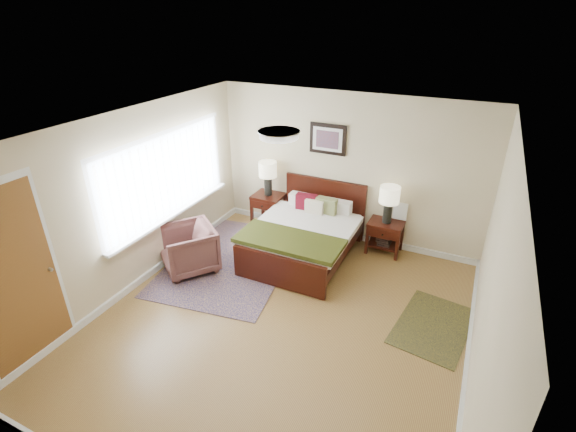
% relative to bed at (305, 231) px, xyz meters
% --- Properties ---
extents(floor, '(5.00, 5.00, 0.00)m').
position_rel_bed_xyz_m(floor, '(0.35, -1.58, -0.47)').
color(floor, olive).
rests_on(floor, ground).
extents(back_wall, '(4.50, 0.04, 2.50)m').
position_rel_bed_xyz_m(back_wall, '(0.35, 0.92, 0.78)').
color(back_wall, beige).
rests_on(back_wall, ground).
extents(front_wall, '(4.50, 0.04, 2.50)m').
position_rel_bed_xyz_m(front_wall, '(0.35, -4.08, 0.78)').
color(front_wall, beige).
rests_on(front_wall, ground).
extents(left_wall, '(0.04, 5.00, 2.50)m').
position_rel_bed_xyz_m(left_wall, '(-1.90, -1.58, 0.78)').
color(left_wall, beige).
rests_on(left_wall, ground).
extents(right_wall, '(0.04, 5.00, 2.50)m').
position_rel_bed_xyz_m(right_wall, '(2.60, -1.58, 0.78)').
color(right_wall, beige).
rests_on(right_wall, ground).
extents(ceiling, '(4.50, 5.00, 0.02)m').
position_rel_bed_xyz_m(ceiling, '(0.35, -1.58, 2.03)').
color(ceiling, white).
rests_on(ceiling, back_wall).
extents(window, '(0.11, 2.72, 1.32)m').
position_rel_bed_xyz_m(window, '(-1.85, -0.88, 0.91)').
color(window, silver).
rests_on(window, left_wall).
extents(door, '(0.06, 1.00, 2.18)m').
position_rel_bed_xyz_m(door, '(-1.88, -3.33, 0.60)').
color(door, silver).
rests_on(door, ground).
extents(ceil_fixture, '(0.44, 0.44, 0.08)m').
position_rel_bed_xyz_m(ceil_fixture, '(0.35, -1.58, 2.00)').
color(ceil_fixture, white).
rests_on(ceil_fixture, ceiling).
extents(bed, '(1.57, 1.88, 1.01)m').
position_rel_bed_xyz_m(bed, '(0.00, 0.00, 0.00)').
color(bed, '#361208').
rests_on(bed, ground).
extents(wall_art, '(0.62, 0.05, 0.50)m').
position_rel_bed_xyz_m(wall_art, '(0.00, 0.89, 1.25)').
color(wall_art, black).
rests_on(wall_art, back_wall).
extents(nightstand_left, '(0.53, 0.47, 0.63)m').
position_rel_bed_xyz_m(nightstand_left, '(-1.01, 0.67, 0.03)').
color(nightstand_left, '#361208').
rests_on(nightstand_left, ground).
extents(nightstand_right, '(0.55, 0.41, 0.54)m').
position_rel_bed_xyz_m(nightstand_right, '(1.13, 0.68, -0.13)').
color(nightstand_right, '#361208').
rests_on(nightstand_right, ground).
extents(lamp_left, '(0.31, 0.31, 0.61)m').
position_rel_bed_xyz_m(lamp_left, '(-1.01, 0.69, 0.58)').
color(lamp_left, black).
rests_on(lamp_left, nightstand_left).
extents(lamp_right, '(0.31, 0.31, 0.61)m').
position_rel_bed_xyz_m(lamp_right, '(1.13, 0.69, 0.50)').
color(lamp_right, black).
rests_on(lamp_right, nightstand_right).
extents(armchair, '(1.08, 1.08, 0.71)m').
position_rel_bed_xyz_m(armchair, '(-1.45, -1.08, -0.11)').
color(armchair, brown).
rests_on(armchair, ground).
extents(rug_persian, '(2.14, 2.77, 0.01)m').
position_rel_bed_xyz_m(rug_persian, '(-1.00, -0.64, -0.46)').
color(rug_persian, '#0D0F45').
rests_on(rug_persian, ground).
extents(rug_navy, '(1.00, 1.35, 0.01)m').
position_rel_bed_xyz_m(rug_navy, '(2.15, -0.83, -0.46)').
color(rug_navy, black).
rests_on(rug_navy, ground).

